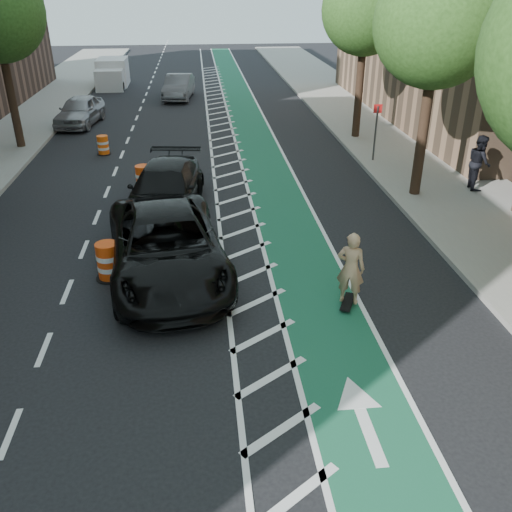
{
  "coord_description": "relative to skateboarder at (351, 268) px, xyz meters",
  "views": [
    {
      "loc": [
        0.32,
        -9.75,
        7.03
      ],
      "look_at": [
        1.52,
        1.74,
        1.1
      ],
      "focal_mm": 38.0,
      "sensor_mm": 36.0,
      "label": 1
    }
  ],
  "objects": [
    {
      "name": "curb_right",
      "position": [
        3.38,
        8.96,
        -0.94
      ],
      "size": [
        0.12,
        90.0,
        0.16
      ],
      "primitive_type": "cube",
      "color": "gray",
      "rests_on": "ground"
    },
    {
      "name": "car_silver",
      "position": [
        -9.67,
        19.22,
        -0.27
      ],
      "size": [
        2.36,
        4.62,
        1.51
      ],
      "primitive_type": "imported",
      "rotation": [
        0.0,
        0.0,
        -0.14
      ],
      "color": "#99989D",
      "rests_on": "ground"
    },
    {
      "name": "sidewalk_right",
      "position": [
        5.83,
        8.96,
        -0.94
      ],
      "size": [
        5.0,
        90.0,
        0.15
      ],
      "primitive_type": "cube",
      "color": "gray",
      "rests_on": "ground"
    },
    {
      "name": "bike_lane",
      "position": [
        -0.67,
        8.96,
        -1.01
      ],
      "size": [
        2.0,
        90.0,
        0.01
      ],
      "primitive_type": "cube",
      "color": "#18563A",
      "rests_on": "ground"
    },
    {
      "name": "ground",
      "position": [
        -3.67,
        -1.04,
        -1.02
      ],
      "size": [
        120.0,
        120.0,
        0.0
      ],
      "primitive_type": "plane",
      "color": "black",
      "rests_on": "ground"
    },
    {
      "name": "suv_near",
      "position": [
        -4.34,
        1.95,
        -0.16
      ],
      "size": [
        3.66,
        6.51,
        1.72
      ],
      "primitive_type": "imported",
      "rotation": [
        0.0,
        0.0,
        0.13
      ],
      "color": "black",
      "rests_on": "ground"
    },
    {
      "name": "barrel_c",
      "position": [
        -7.67,
        13.5,
        -0.62
      ],
      "size": [
        0.61,
        0.61,
        0.84
      ],
      "color": "#FF590D",
      "rests_on": "ground"
    },
    {
      "name": "skateboard",
      "position": [
        0.0,
        0.0,
        -0.93
      ],
      "size": [
        0.58,
        0.88,
        0.12
      ],
      "rotation": [
        0.0,
        0.0,
        -0.43
      ],
      "color": "black",
      "rests_on": "ground"
    },
    {
      "name": "sign_post",
      "position": [
        3.93,
        10.96,
        0.33
      ],
      "size": [
        0.35,
        0.08,
        2.47
      ],
      "color": "#4C4C4C",
      "rests_on": "ground"
    },
    {
      "name": "pedestrian",
      "position": [
        6.61,
        7.15,
        0.11
      ],
      "size": [
        0.87,
        1.05,
        1.97
      ],
      "primitive_type": "imported",
      "rotation": [
        0.0,
        0.0,
        1.43
      ],
      "color": "black",
      "rests_on": "sidewalk_right"
    },
    {
      "name": "tree_r_d",
      "position": [
        4.23,
        14.96,
        4.75
      ],
      "size": [
        4.2,
        4.2,
        7.9
      ],
      "color": "#382619",
      "rests_on": "ground"
    },
    {
      "name": "buffer_strip",
      "position": [
        -2.17,
        8.96,
        -1.01
      ],
      "size": [
        1.4,
        90.0,
        0.01
      ],
      "primitive_type": "cube",
      "color": "silver",
      "rests_on": "ground"
    },
    {
      "name": "barrel_a",
      "position": [
        -5.87,
        1.96,
        -0.54
      ],
      "size": [
        0.74,
        0.74,
        1.01
      ],
      "color": "#D83F0B",
      "rests_on": "ground"
    },
    {
      "name": "skateboarder",
      "position": [
        0.0,
        0.0,
        0.0
      ],
      "size": [
        0.78,
        0.67,
        1.81
      ],
      "primitive_type": "imported",
      "rotation": [
        0.0,
        0.0,
        2.71
      ],
      "color": "tan",
      "rests_on": "skateboard"
    },
    {
      "name": "car_grey",
      "position": [
        -4.59,
        25.9,
        -0.27
      ],
      "size": [
        2.11,
        4.69,
        1.49
      ],
      "primitive_type": "imported",
      "rotation": [
        0.0,
        0.0,
        -0.12
      ],
      "color": "#5A5A5F",
      "rests_on": "ground"
    },
    {
      "name": "curb_left",
      "position": [
        -10.72,
        8.96,
        -0.94
      ],
      "size": [
        0.12,
        90.0,
        0.16
      ],
      "primitive_type": "cube",
      "color": "gray",
      "rests_on": "ground"
    },
    {
      "name": "barrel_b",
      "position": [
        -5.47,
        8.46,
        -0.55
      ],
      "size": [
        0.73,
        0.73,
        0.99
      ],
      "color": "#FF4C0D",
      "rests_on": "ground"
    },
    {
      "name": "suv_far",
      "position": [
        -4.61,
        6.46,
        -0.24
      ],
      "size": [
        2.89,
        5.61,
        1.56
      ],
      "primitive_type": "imported",
      "rotation": [
        0.0,
        0.0,
        -0.14
      ],
      "color": "black",
      "rests_on": "ground"
    },
    {
      "name": "tree_r_c",
      "position": [
        4.23,
        6.96,
        4.75
      ],
      "size": [
        4.2,
        4.2,
        7.9
      ],
      "color": "#382619",
      "rests_on": "ground"
    },
    {
      "name": "box_truck",
      "position": [
        -9.45,
        30.86,
        -0.15
      ],
      "size": [
        2.12,
        4.55,
        1.88
      ],
      "rotation": [
        0.0,
        0.0,
        0.02
      ],
      "color": "silver",
      "rests_on": "ground"
    }
  ]
}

